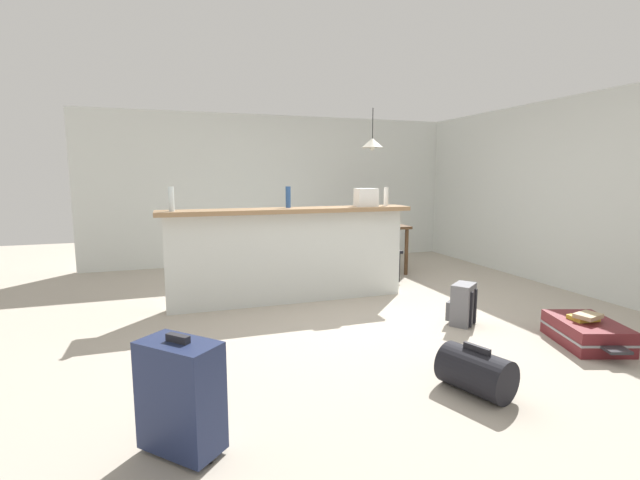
# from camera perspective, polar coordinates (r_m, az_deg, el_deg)

# --- Properties ---
(ground_plane) EXTENTS (13.00, 13.00, 0.05)m
(ground_plane) POSITION_cam_1_polar(r_m,az_deg,el_deg) (5.18, 3.78, -8.86)
(ground_plane) COLOR #ADA393
(wall_back) EXTENTS (6.60, 0.10, 2.50)m
(wall_back) POSITION_cam_1_polar(r_m,az_deg,el_deg) (7.86, -4.66, 6.43)
(wall_back) COLOR silver
(wall_back) RESTS_ON ground_plane
(wall_right) EXTENTS (0.10, 6.00, 2.50)m
(wall_right) POSITION_cam_1_polar(r_m,az_deg,el_deg) (6.95, 26.94, 5.33)
(wall_right) COLOR silver
(wall_right) RESTS_ON ground_plane
(partition_half_wall) EXTENTS (2.80, 0.20, 1.07)m
(partition_half_wall) POSITION_cam_1_polar(r_m,az_deg,el_deg) (5.28, -3.89, -2.26)
(partition_half_wall) COLOR silver
(partition_half_wall) RESTS_ON ground_plane
(bar_countertop) EXTENTS (2.96, 0.40, 0.05)m
(bar_countertop) POSITION_cam_1_polar(r_m,az_deg,el_deg) (5.21, -3.95, 3.79)
(bar_countertop) COLOR #93704C
(bar_countertop) RESTS_ON partition_half_wall
(bottle_clear) EXTENTS (0.06, 0.06, 0.26)m
(bottle_clear) POSITION_cam_1_polar(r_m,az_deg,el_deg) (4.99, -18.43, 4.97)
(bottle_clear) COLOR silver
(bottle_clear) RESTS_ON bar_countertop
(bottle_blue) EXTENTS (0.06, 0.06, 0.25)m
(bottle_blue) POSITION_cam_1_polar(r_m,az_deg,el_deg) (5.29, -4.08, 5.48)
(bottle_blue) COLOR #284C89
(bottle_blue) RESTS_ON bar_countertop
(bottle_white) EXTENTS (0.06, 0.06, 0.23)m
(bottle_white) POSITION_cam_1_polar(r_m,az_deg,el_deg) (5.63, 8.42, 5.49)
(bottle_white) COLOR silver
(bottle_white) RESTS_ON bar_countertop
(grocery_bag) EXTENTS (0.26, 0.18, 0.22)m
(grocery_bag) POSITION_cam_1_polar(r_m,az_deg,el_deg) (5.52, 5.90, 5.43)
(grocery_bag) COLOR silver
(grocery_bag) RESTS_ON bar_countertop
(dining_table) EXTENTS (1.10, 0.80, 0.74)m
(dining_table) POSITION_cam_1_polar(r_m,az_deg,el_deg) (6.91, 6.08, 1.14)
(dining_table) COLOR #4C331E
(dining_table) RESTS_ON ground_plane
(dining_chair_near_partition) EXTENTS (0.48, 0.48, 0.93)m
(dining_chair_near_partition) POSITION_cam_1_polar(r_m,az_deg,el_deg) (6.42, 7.58, -0.61)
(dining_chair_near_partition) COLOR black
(dining_chair_near_partition) RESTS_ON ground_plane
(pendant_lamp) EXTENTS (0.34, 0.34, 0.63)m
(pendant_lamp) POSITION_cam_1_polar(r_m,az_deg,el_deg) (6.99, 6.70, 12.19)
(pendant_lamp) COLOR black
(suitcase_flat_maroon) EXTENTS (0.68, 0.89, 0.22)m
(suitcase_flat_maroon) POSITION_cam_1_polar(r_m,az_deg,el_deg) (4.71, 30.84, -10.09)
(suitcase_flat_maroon) COLOR maroon
(suitcase_flat_maroon) RESTS_ON ground_plane
(suitcase_upright_navy) EXTENTS (0.48, 0.48, 0.67)m
(suitcase_upright_navy) POSITION_cam_1_polar(r_m,az_deg,el_deg) (2.64, -17.34, -18.40)
(suitcase_upright_navy) COLOR #1E284C
(suitcase_upright_navy) RESTS_ON ground_plane
(backpack_grey) EXTENTS (0.34, 0.33, 0.42)m
(backpack_grey) POSITION_cam_1_polar(r_m,az_deg,el_deg) (4.78, 17.68, -7.88)
(backpack_grey) COLOR slate
(backpack_grey) RESTS_ON ground_plane
(duffel_bag_black) EXTENTS (0.44, 0.55, 0.34)m
(duffel_bag_black) POSITION_cam_1_polar(r_m,az_deg,el_deg) (3.40, 19.22, -15.56)
(duffel_bag_black) COLOR black
(duffel_bag_black) RESTS_ON ground_plane
(book_stack) EXTENTS (0.25, 0.25, 0.07)m
(book_stack) POSITION_cam_1_polar(r_m,az_deg,el_deg) (4.65, 30.76, -8.41)
(book_stack) COLOR gold
(book_stack) RESTS_ON suitcase_flat_maroon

